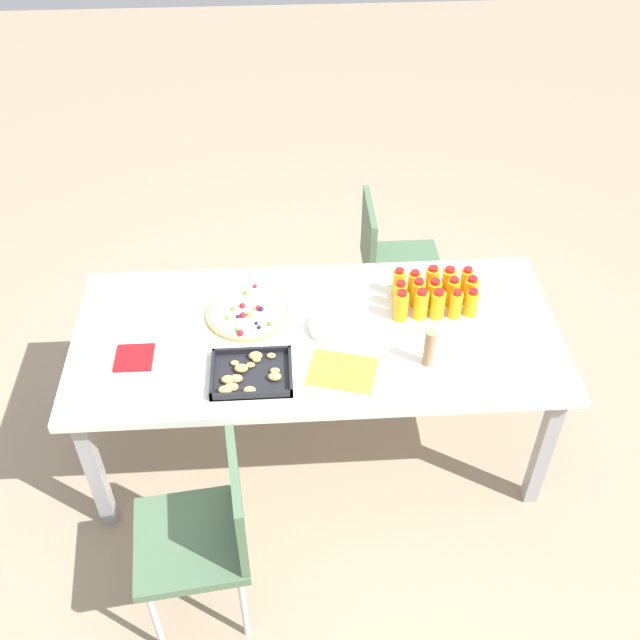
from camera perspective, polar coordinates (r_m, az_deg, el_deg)
ground_plane at (r=3.60m, az=-0.21°, el=-9.43°), size 12.00×12.00×0.00m
party_table at (r=3.11m, az=-0.24°, el=-1.78°), size 2.02×0.90×0.73m
chair_near_left at (r=3.83m, az=5.42°, el=4.72°), size 0.40×0.40×0.83m
chair_far_right at (r=2.76m, az=-8.64°, el=-15.72°), size 0.44×0.44×0.83m
juice_bottle_0 at (r=3.28m, az=11.25°, el=2.97°), size 0.06×0.06×0.13m
juice_bottle_1 at (r=3.26m, az=9.90°, el=2.98°), size 0.06×0.06×0.14m
juice_bottle_2 at (r=3.24m, az=8.64°, el=2.98°), size 0.06×0.06×0.15m
juice_bottle_3 at (r=3.23m, az=7.28°, el=2.77°), size 0.06×0.06×0.13m
juice_bottle_4 at (r=3.22m, az=6.09°, el=2.86°), size 0.05×0.05×0.14m
juice_bottle_5 at (r=3.22m, az=11.57°, el=2.17°), size 0.06×0.06×0.14m
juice_bottle_6 at (r=3.20m, az=10.23°, el=2.14°), size 0.06×0.06×0.14m
juice_bottle_7 at (r=3.19m, az=8.80°, el=2.05°), size 0.06×0.06×0.13m
juice_bottle_8 at (r=3.17m, az=7.58°, el=2.05°), size 0.06×0.06×0.14m
juice_bottle_9 at (r=3.16m, az=6.20°, el=1.91°), size 0.06×0.06×0.14m
juice_bottle_10 at (r=3.17m, az=11.64°, el=1.31°), size 0.06×0.06×0.13m
juice_bottle_11 at (r=3.14m, az=10.45°, el=1.18°), size 0.05×0.05×0.14m
juice_bottle_12 at (r=3.13m, az=9.08°, el=1.21°), size 0.06×0.06×0.14m
juice_bottle_13 at (r=3.12m, az=7.81°, el=1.19°), size 0.06×0.06×0.14m
juice_bottle_14 at (r=3.10m, az=6.29°, el=1.10°), size 0.06×0.06×0.15m
fruit_pizza at (r=3.15m, az=-5.63°, el=0.58°), size 0.35×0.35×0.05m
snack_tray at (r=2.88m, az=-5.48°, el=-4.20°), size 0.32×0.25×0.04m
plate_stack at (r=3.06m, az=0.85°, el=-0.53°), size 0.19×0.19×0.03m
napkin_stack at (r=3.04m, az=-14.17°, el=-2.84°), size 0.15×0.15×0.01m
cardboard_tube at (r=2.90m, az=8.46°, el=-2.15°), size 0.04×0.04×0.17m
paper_folder at (r=2.90m, az=1.74°, el=-3.96°), size 0.30×0.26×0.01m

